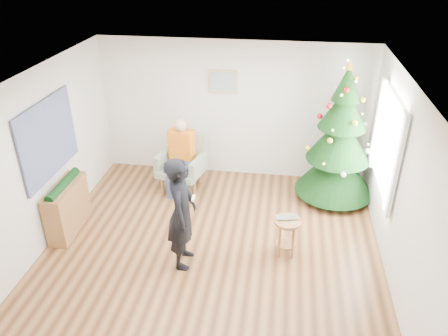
% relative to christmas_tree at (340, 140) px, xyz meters
% --- Properties ---
extents(floor, '(5.00, 5.00, 0.00)m').
position_rel_christmas_tree_xyz_m(floor, '(-1.90, -1.85, -1.12)').
color(floor, brown).
rests_on(floor, ground).
extents(ceiling, '(5.00, 5.00, 0.00)m').
position_rel_christmas_tree_xyz_m(ceiling, '(-1.90, -1.85, 1.48)').
color(ceiling, white).
rests_on(ceiling, wall_back).
extents(wall_back, '(5.00, 0.00, 5.00)m').
position_rel_christmas_tree_xyz_m(wall_back, '(-1.90, 0.65, 0.18)').
color(wall_back, silver).
rests_on(wall_back, floor).
extents(wall_front, '(5.00, 0.00, 5.00)m').
position_rel_christmas_tree_xyz_m(wall_front, '(-1.90, -4.35, 0.18)').
color(wall_front, silver).
rests_on(wall_front, floor).
extents(wall_left, '(0.00, 5.00, 5.00)m').
position_rel_christmas_tree_xyz_m(wall_left, '(-4.40, -1.85, 0.18)').
color(wall_left, silver).
rests_on(wall_left, floor).
extents(wall_right, '(0.00, 5.00, 5.00)m').
position_rel_christmas_tree_xyz_m(wall_right, '(0.60, -1.85, 0.18)').
color(wall_right, silver).
rests_on(wall_right, floor).
extents(window_panel, '(0.04, 1.30, 1.40)m').
position_rel_christmas_tree_xyz_m(window_panel, '(0.57, -0.85, 0.38)').
color(window_panel, white).
rests_on(window_panel, wall_right).
extents(curtains, '(0.05, 1.75, 1.50)m').
position_rel_christmas_tree_xyz_m(curtains, '(0.54, -0.85, 0.38)').
color(curtains, white).
rests_on(curtains, wall_right).
extents(christmas_tree, '(1.37, 1.37, 2.48)m').
position_rel_christmas_tree_xyz_m(christmas_tree, '(0.00, 0.00, 0.00)').
color(christmas_tree, '#3F2816').
rests_on(christmas_tree, floor).
extents(stool, '(0.40, 0.40, 0.60)m').
position_rel_christmas_tree_xyz_m(stool, '(-0.80, -1.74, -0.81)').
color(stool, brown).
rests_on(stool, floor).
extents(laptop, '(0.36, 0.28, 0.03)m').
position_rel_christmas_tree_xyz_m(laptop, '(-0.80, -1.74, -0.51)').
color(laptop, silver).
rests_on(laptop, stool).
extents(armchair, '(0.91, 0.87, 1.02)m').
position_rel_christmas_tree_xyz_m(armchair, '(-2.74, -0.08, -0.74)').
color(armchair, gray).
rests_on(armchair, floor).
extents(seated_person, '(0.51, 0.69, 1.34)m').
position_rel_christmas_tree_xyz_m(seated_person, '(-2.76, -0.13, -0.43)').
color(seated_person, navy).
rests_on(seated_person, armchair).
extents(standing_man, '(0.44, 0.63, 1.67)m').
position_rel_christmas_tree_xyz_m(standing_man, '(-2.25, -2.14, -0.28)').
color(standing_man, black).
rests_on(standing_man, floor).
extents(game_controller, '(0.04, 0.13, 0.04)m').
position_rel_christmas_tree_xyz_m(game_controller, '(-2.07, -2.17, -0.00)').
color(game_controller, white).
rests_on(game_controller, standing_man).
extents(console, '(0.33, 1.01, 0.80)m').
position_rel_christmas_tree_xyz_m(console, '(-4.23, -1.63, -0.72)').
color(console, brown).
rests_on(console, floor).
extents(garland, '(0.14, 0.90, 0.14)m').
position_rel_christmas_tree_xyz_m(garland, '(-4.23, -1.63, -0.30)').
color(garland, black).
rests_on(garland, console).
extents(tapestry, '(0.03, 1.50, 1.15)m').
position_rel_christmas_tree_xyz_m(tapestry, '(-4.36, -1.55, 0.43)').
color(tapestry, black).
rests_on(tapestry, wall_left).
extents(framed_picture, '(0.52, 0.05, 0.42)m').
position_rel_christmas_tree_xyz_m(framed_picture, '(-2.10, 0.62, 0.73)').
color(framed_picture, tan).
rests_on(framed_picture, wall_back).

